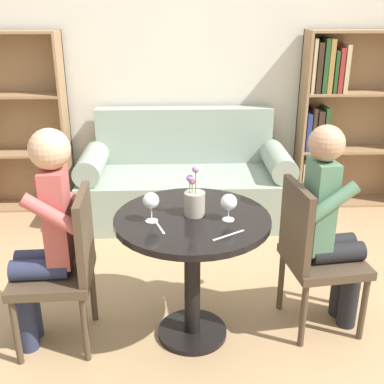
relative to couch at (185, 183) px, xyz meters
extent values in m
plane|color=tan|center=(0.00, -1.67, -0.31)|extent=(16.00, 16.00, 0.00)
cube|color=beige|center=(0.00, 0.42, 1.04)|extent=(5.20, 0.05, 2.70)
cylinder|color=black|center=(0.00, -1.67, 0.43)|extent=(0.83, 0.83, 0.03)
cylinder|color=black|center=(0.00, -1.67, 0.06)|extent=(0.09, 0.09, 0.69)
cylinder|color=black|center=(0.00, -1.67, -0.30)|extent=(0.40, 0.40, 0.03)
cube|color=gray|center=(0.00, -0.05, -0.10)|extent=(1.80, 0.80, 0.42)
cube|color=gray|center=(0.00, 0.27, 0.36)|extent=(1.58, 0.16, 0.50)
cylinder|color=gray|center=(-0.79, -0.05, 0.22)|extent=(0.22, 0.72, 0.22)
cylinder|color=gray|center=(0.79, -0.05, 0.22)|extent=(0.22, 0.72, 0.22)
cube|color=#93704C|center=(-1.54, 0.37, 0.48)|extent=(0.98, 0.02, 1.58)
cube|color=#93704C|center=(-1.06, 0.24, 0.48)|extent=(0.02, 0.28, 1.58)
cube|color=#93704C|center=(-1.54, 0.24, -0.30)|extent=(0.94, 0.28, 0.02)
cube|color=#93704C|center=(-1.54, 0.24, 0.22)|extent=(0.94, 0.28, 0.02)
cube|color=#93704C|center=(-1.54, 0.24, 0.74)|extent=(0.94, 0.28, 0.02)
cube|color=#93704C|center=(1.54, 0.37, 0.48)|extent=(0.98, 0.02, 1.58)
cube|color=#93704C|center=(1.06, 0.24, 0.48)|extent=(0.02, 0.28, 1.58)
cube|color=#93704C|center=(1.54, 0.24, -0.30)|extent=(0.94, 0.28, 0.02)
cube|color=#93704C|center=(1.54, 0.24, 0.22)|extent=(0.94, 0.28, 0.02)
cube|color=#93704C|center=(1.54, 0.24, 0.74)|extent=(0.94, 0.28, 0.02)
cube|color=#93704C|center=(1.54, 0.24, 1.26)|extent=(0.94, 0.28, 0.02)
cube|color=tan|center=(1.11, 0.23, -0.09)|extent=(0.05, 0.23, 0.40)
cube|color=navy|center=(1.15, 0.23, -0.10)|extent=(0.03, 0.23, 0.37)
cube|color=#332319|center=(1.20, 0.23, -0.10)|extent=(0.05, 0.23, 0.37)
cube|color=tan|center=(1.27, 0.23, -0.10)|extent=(0.05, 0.23, 0.38)
cube|color=#602D5B|center=(1.32, 0.23, -0.06)|extent=(0.03, 0.23, 0.45)
cube|color=navy|center=(1.10, 0.23, 0.40)|extent=(0.04, 0.23, 0.34)
cube|color=#332319|center=(1.15, 0.23, 0.42)|extent=(0.03, 0.23, 0.38)
cube|color=#332319|center=(1.20, 0.23, 0.41)|extent=(0.05, 0.23, 0.36)
cube|color=#234723|center=(1.26, 0.23, 0.42)|extent=(0.04, 0.23, 0.39)
cube|color=tan|center=(1.10, 0.23, 0.98)|extent=(0.03, 0.23, 0.45)
cube|color=#332319|center=(1.14, 0.23, 0.96)|extent=(0.04, 0.23, 0.42)
cube|color=#234723|center=(1.20, 0.23, 0.98)|extent=(0.04, 0.23, 0.46)
cube|color=olive|center=(1.24, 0.23, 0.98)|extent=(0.04, 0.23, 0.45)
cube|color=#234723|center=(1.29, 0.23, 0.93)|extent=(0.03, 0.23, 0.36)
cube|color=maroon|center=(1.33, 0.23, 0.94)|extent=(0.04, 0.23, 0.38)
cube|color=tan|center=(1.38, 0.23, 0.95)|extent=(0.04, 0.23, 0.40)
cylinder|color=#473828|center=(-0.95, -1.53, -0.11)|extent=(0.04, 0.04, 0.40)
cylinder|color=#473828|center=(-0.93, -1.88, -0.11)|extent=(0.04, 0.04, 0.40)
cylinder|color=#473828|center=(-0.59, -1.51, -0.11)|extent=(0.04, 0.04, 0.40)
cylinder|color=#473828|center=(-0.57, -1.87, -0.11)|extent=(0.04, 0.04, 0.40)
cube|color=#473828|center=(-0.76, -1.70, 0.11)|extent=(0.44, 0.44, 0.05)
cube|color=#473828|center=(-0.57, -1.69, 0.36)|extent=(0.05, 0.38, 0.45)
cylinder|color=#473828|center=(0.96, -1.75, -0.11)|extent=(0.04, 0.04, 0.40)
cylinder|color=#473828|center=(0.91, -1.39, -0.11)|extent=(0.04, 0.04, 0.40)
cylinder|color=#473828|center=(0.61, -1.80, -0.11)|extent=(0.04, 0.04, 0.40)
cylinder|color=#473828|center=(0.56, -1.44, -0.11)|extent=(0.04, 0.04, 0.40)
cube|color=#473828|center=(0.76, -1.60, 0.11)|extent=(0.47, 0.47, 0.05)
cube|color=#473828|center=(0.57, -1.62, 0.36)|extent=(0.09, 0.38, 0.45)
cylinder|color=#282D47|center=(-0.92, -1.65, -0.09)|extent=(0.11, 0.11, 0.45)
cylinder|color=#282D47|center=(-0.92, -1.76, -0.09)|extent=(0.11, 0.11, 0.45)
cylinder|color=#282D47|center=(-0.81, -1.65, 0.19)|extent=(0.30, 0.12, 0.11)
cylinder|color=#282D47|center=(-0.81, -1.76, 0.19)|extent=(0.30, 0.12, 0.11)
cube|color=#B2514C|center=(-0.70, -1.70, 0.46)|extent=(0.13, 0.20, 0.53)
cylinder|color=#B2514C|center=(-0.71, -1.56, 0.54)|extent=(0.29, 0.08, 0.23)
cylinder|color=#B2514C|center=(-0.69, -1.83, 0.54)|extent=(0.29, 0.08, 0.23)
sphere|color=tan|center=(-0.70, -1.70, 0.83)|extent=(0.21, 0.21, 0.21)
cylinder|color=black|center=(0.93, -1.62, -0.09)|extent=(0.11, 0.11, 0.45)
cylinder|color=black|center=(0.91, -1.51, -0.09)|extent=(0.11, 0.11, 0.45)
cylinder|color=black|center=(0.82, -1.63, 0.19)|extent=(0.31, 0.15, 0.11)
cylinder|color=black|center=(0.80, -1.53, 0.19)|extent=(0.31, 0.15, 0.11)
cube|color=#517A5B|center=(0.70, -1.60, 0.46)|extent=(0.15, 0.21, 0.52)
cylinder|color=#517A5B|center=(0.72, -1.73, 0.54)|extent=(0.29, 0.11, 0.23)
cylinder|color=#517A5B|center=(0.68, -1.46, 0.54)|extent=(0.29, 0.11, 0.23)
sphere|color=tan|center=(0.70, -1.60, 0.82)|extent=(0.19, 0.19, 0.19)
cylinder|color=white|center=(-0.21, -1.72, 0.45)|extent=(0.06, 0.06, 0.00)
cylinder|color=white|center=(-0.21, -1.72, 0.49)|extent=(0.01, 0.01, 0.08)
sphere|color=white|center=(-0.21, -1.72, 0.56)|extent=(0.08, 0.08, 0.08)
sphere|color=maroon|center=(-0.21, -1.72, 0.55)|extent=(0.06, 0.06, 0.06)
cylinder|color=white|center=(0.19, -1.72, 0.45)|extent=(0.06, 0.06, 0.00)
cylinder|color=white|center=(0.19, -1.72, 0.48)|extent=(0.01, 0.01, 0.06)
sphere|color=white|center=(0.19, -1.72, 0.54)|extent=(0.09, 0.09, 0.09)
sphere|color=beige|center=(0.19, -1.72, 0.53)|extent=(0.06, 0.06, 0.06)
cylinder|color=#9E9384|center=(0.01, -1.65, 0.51)|extent=(0.11, 0.11, 0.13)
cylinder|color=#4C7A42|center=(-0.01, -1.66, 0.61)|extent=(0.01, 0.00, 0.08)
sphere|color=#9E70B2|center=(-0.01, -1.66, 0.65)|extent=(0.04, 0.04, 0.04)
cylinder|color=#4C7A42|center=(0.02, -1.66, 0.64)|extent=(0.00, 0.01, 0.13)
sphere|color=#9E70B2|center=(0.02, -1.66, 0.70)|extent=(0.04, 0.04, 0.04)
cylinder|color=#4C7A42|center=(0.00, -1.65, 0.60)|extent=(0.01, 0.00, 0.06)
sphere|color=#D16684|center=(0.00, -1.65, 0.63)|extent=(0.04, 0.04, 0.04)
cube|color=silver|center=(-0.17, -1.78, 0.45)|extent=(0.07, 0.18, 0.00)
cube|color=silver|center=(0.17, -1.90, 0.45)|extent=(0.17, 0.11, 0.00)
camera|label=1|loc=(-0.09, -3.97, 1.51)|focal=45.00mm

